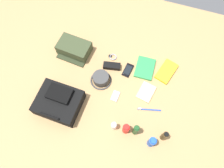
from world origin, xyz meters
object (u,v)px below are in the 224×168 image
at_px(toothbrush, 148,109).
at_px(backpack, 59,102).
at_px(deodorant_spray, 152,142).
at_px(wristwatch, 113,57).
at_px(cologne_bottle, 164,136).
at_px(cell_phone, 128,70).
at_px(sunglasses_case, 112,66).
at_px(sunscreen_spray, 126,129).
at_px(paperback_novel, 166,71).
at_px(media_player, 115,96).
at_px(shampoo_bottle, 136,130).
at_px(notepad, 146,92).
at_px(travel_guidebook, 145,68).
at_px(toothpaste_tube, 114,126).
at_px(bucket_hat, 101,79).
at_px(toiletry_pouch, 74,48).

bearing_deg(toothbrush, backpack, 14.69).
distance_m(deodorant_spray, wristwatch, 0.76).
bearing_deg(cologne_bottle, cell_phone, -48.24).
xyz_separation_m(wristwatch, sunglasses_case, (-0.02, 0.09, 0.01)).
bearing_deg(sunscreen_spray, paperback_novel, -107.54).
height_order(deodorant_spray, media_player, deodorant_spray).
relative_size(shampoo_bottle, notepad, 1.00).
distance_m(shampoo_bottle, travel_guidebook, 0.53).
height_order(paperback_novel, notepad, paperback_novel).
bearing_deg(media_player, toothpaste_tube, 105.54).
bearing_deg(shampoo_bottle, toothbrush, -103.84).
bearing_deg(notepad, media_player, 36.43).
relative_size(bucket_hat, cell_phone, 1.35).
distance_m(cell_phone, media_player, 0.25).
bearing_deg(media_player, wristwatch, -68.44).
bearing_deg(sunscreen_spray, toiletry_pouch, -40.00).
height_order(backpack, wristwatch, backpack).
distance_m(toiletry_pouch, media_player, 0.53).
distance_m(backpack, notepad, 0.67).
height_order(travel_guidebook, cell_phone, travel_guidebook).
height_order(deodorant_spray, wristwatch, deodorant_spray).
distance_m(cologne_bottle, travel_guidebook, 0.57).
height_order(backpack, cologne_bottle, backpack).
distance_m(cologne_bottle, toothpaste_tube, 0.36).
relative_size(bucket_hat, toothbrush, 0.98).
height_order(paperback_novel, toothbrush, paperback_novel).
bearing_deg(notepad, deodorant_spray, 120.03).
relative_size(media_player, wristwatch, 1.22).
bearing_deg(travel_guidebook, sunscreen_spray, 89.74).
xyz_separation_m(travel_guidebook, wristwatch, (0.29, -0.02, -0.00)).
relative_size(cologne_bottle, sunscreen_spray, 1.16).
xyz_separation_m(backpack, toothbrush, (-0.65, -0.17, -0.05)).
xyz_separation_m(toiletry_pouch, cell_phone, (-0.48, 0.03, -0.04)).
relative_size(wristwatch, sunglasses_case, 0.51).
bearing_deg(backpack, sunscreen_spray, 176.51).
distance_m(deodorant_spray, sunglasses_case, 0.67).
xyz_separation_m(shampoo_bottle, notepad, (0.00, -0.33, -0.06)).
height_order(media_player, toothbrush, toothbrush).
xyz_separation_m(bucket_hat, deodorant_spray, (-0.50, 0.35, 0.03)).
height_order(deodorant_spray, paperback_novel, deodorant_spray).
relative_size(toiletry_pouch, sunglasses_case, 1.96).
xyz_separation_m(toothpaste_tube, media_player, (0.07, -0.24, -0.04)).
relative_size(backpack, toothpaste_tube, 3.13).
height_order(shampoo_bottle, toothbrush, shampoo_bottle).
relative_size(deodorant_spray, travel_guidebook, 0.63).
bearing_deg(wristwatch, paperback_novel, -179.40).
height_order(toothbrush, notepad, toothbrush).
bearing_deg(toiletry_pouch, shampoo_bottle, 143.49).
distance_m(backpack, travel_guidebook, 0.74).
distance_m(bucket_hat, sunglasses_case, 0.15).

